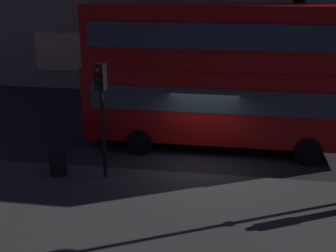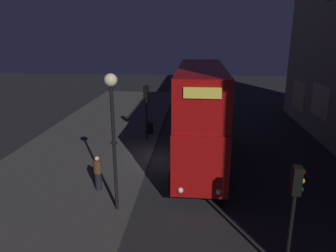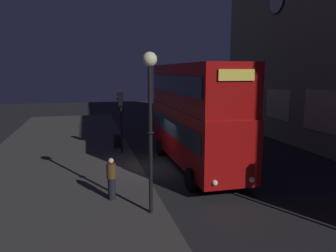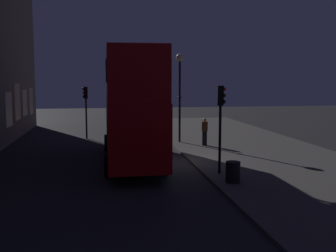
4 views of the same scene
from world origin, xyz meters
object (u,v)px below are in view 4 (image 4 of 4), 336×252
object	(u,v)px
traffic_light_far_side	(86,101)
pedestrian	(205,131)
litter_bin	(233,172)
street_lamp	(180,77)
traffic_light_near_kerb	(221,111)
double_decker_bus	(132,102)

from	to	relation	value
traffic_light_far_side	pedestrian	distance (m)	9.03
pedestrian	litter_bin	xyz separation A→B (m)	(-9.08, 1.13, -0.45)
street_lamp	traffic_light_near_kerb	bearing A→B (deg)	-179.45
traffic_light_near_kerb	street_lamp	size ratio (longest dim) A/B	0.67
traffic_light_near_kerb	litter_bin	distance (m)	2.85
double_decker_bus	litter_bin	bearing A→B (deg)	-144.08
street_lamp	pedestrian	world-z (taller)	street_lamp
double_decker_bus	street_lamp	xyz separation A→B (m)	(5.57, -3.51, 1.24)
double_decker_bus	pedestrian	size ratio (longest dim) A/B	6.01
street_lamp	double_decker_bus	bearing A→B (deg)	147.74
street_lamp	litter_bin	bearing A→B (deg)	-179.21
street_lamp	traffic_light_far_side	bearing A→B (deg)	62.28
double_decker_bus	traffic_light_near_kerb	size ratio (longest dim) A/B	2.68
traffic_light_near_kerb	litter_bin	xyz separation A→B (m)	(-1.62, -0.06, -2.34)
street_lamp	litter_bin	size ratio (longest dim) A/B	6.83
traffic_light_near_kerb	street_lamp	bearing A→B (deg)	13.32
double_decker_bus	street_lamp	bearing A→B (deg)	-31.91
double_decker_bus	traffic_light_far_side	size ratio (longest dim) A/B	2.77
pedestrian	litter_bin	distance (m)	9.16
litter_bin	pedestrian	bearing A→B (deg)	-7.13
street_lamp	pedestrian	size ratio (longest dim) A/B	3.36
traffic_light_near_kerb	pedestrian	xyz separation A→B (m)	(7.45, -1.20, -1.89)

